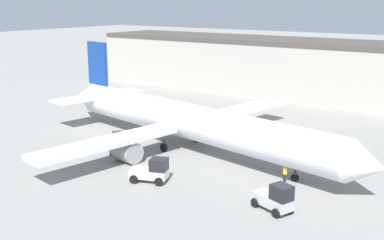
{
  "coord_description": "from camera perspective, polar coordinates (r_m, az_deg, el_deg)",
  "views": [
    {
      "loc": [
        28.99,
        -41.46,
        16.02
      ],
      "look_at": [
        0.0,
        0.0,
        3.41
      ],
      "focal_mm": 45.0,
      "sensor_mm": 36.0,
      "label": 1
    }
  ],
  "objects": [
    {
      "name": "baggage_tug",
      "position": [
        38.35,
        9.85,
        -9.15
      ],
      "size": [
        3.68,
        2.69,
        2.4
      ],
      "rotation": [
        0.0,
        0.0,
        -0.35
      ],
      "color": "#B2B2B7",
      "rests_on": "ground_plane"
    },
    {
      "name": "ground_plane",
      "position": [
        53.07,
        0.0,
        -3.58
      ],
      "size": [
        400.0,
        400.0,
        0.0
      ],
      "primitive_type": "plane",
      "color": "gray"
    },
    {
      "name": "airplane",
      "position": [
        52.86,
        -0.73,
        -0.1
      ],
      "size": [
        44.17,
        35.77,
        10.77
      ],
      "rotation": [
        0.0,
        0.0,
        -0.18
      ],
      "color": "silver",
      "rests_on": "ground_plane"
    },
    {
      "name": "belt_loader_truck",
      "position": [
        52.64,
        -8.78,
        -2.77
      ],
      "size": [
        3.31,
        3.31,
        2.03
      ],
      "rotation": [
        0.0,
        0.0,
        -0.79
      ],
      "color": "silver",
      "rests_on": "ground_plane"
    },
    {
      "name": "pushback_tug",
      "position": [
        43.84,
        -4.73,
        -6.03
      ],
      "size": [
        3.72,
        2.86,
        2.26
      ],
      "rotation": [
        0.0,
        0.0,
        0.36
      ],
      "color": "silver",
      "rests_on": "ground_plane"
    },
    {
      "name": "terminal_building",
      "position": [
        85.79,
        9.66,
        6.3
      ],
      "size": [
        67.83,
        13.09,
        9.65
      ],
      "color": "#ADA89E",
      "rests_on": "ground_plane"
    },
    {
      "name": "ground_crew_worker",
      "position": [
        44.41,
        10.97,
        -6.18
      ],
      "size": [
        0.37,
        0.37,
        1.7
      ],
      "rotation": [
        0.0,
        0.0,
        1.11
      ],
      "color": "#1E2338",
      "rests_on": "ground_plane"
    }
  ]
}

